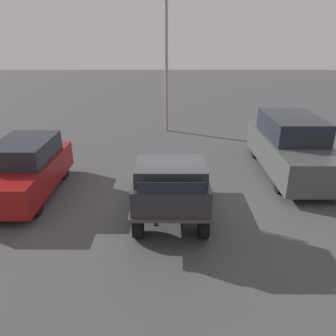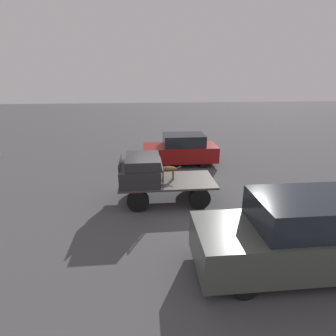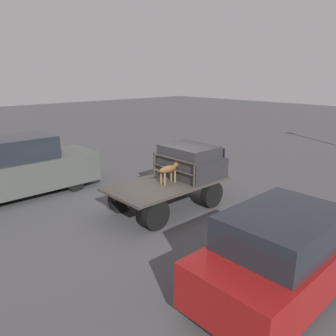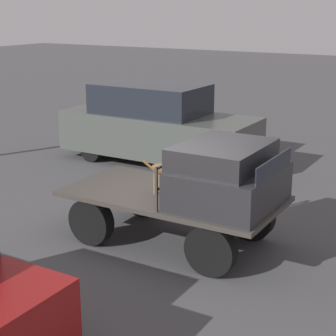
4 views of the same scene
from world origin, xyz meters
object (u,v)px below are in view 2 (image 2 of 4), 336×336
object	(u,v)px
flatbed_truck	(167,186)
dog	(165,169)
parked_sedan	(181,150)
parked_pickup_far	(300,235)

from	to	relation	value
flatbed_truck	dog	world-z (taller)	dog
flatbed_truck	parked_sedan	xyz separation A→B (m)	(-1.17, -4.47, 0.23)
flatbed_truck	parked_sedan	size ratio (longest dim) A/B	0.91
dog	parked_sedan	xyz separation A→B (m)	(-1.24, -4.40, -0.46)
flatbed_truck	parked_sedan	world-z (taller)	parked_sedan
parked_sedan	parked_pickup_far	world-z (taller)	parked_pickup_far
parked_sedan	flatbed_truck	bearing A→B (deg)	72.77
dog	parked_pickup_far	world-z (taller)	parked_pickup_far
flatbed_truck	parked_pickup_far	distance (m)	5.22
flatbed_truck	dog	bearing A→B (deg)	-47.01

